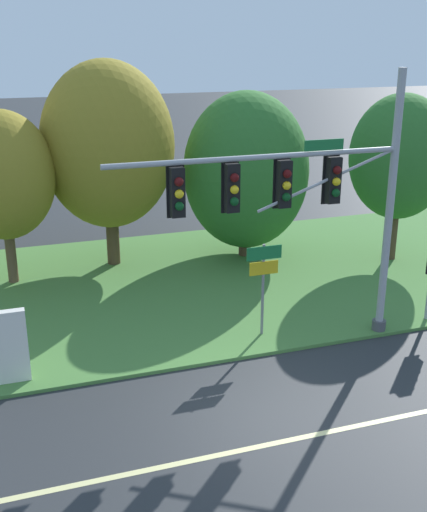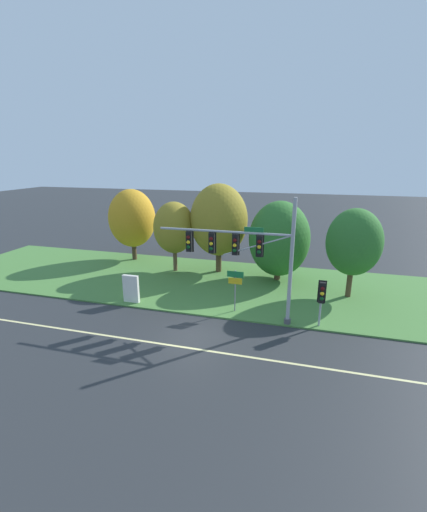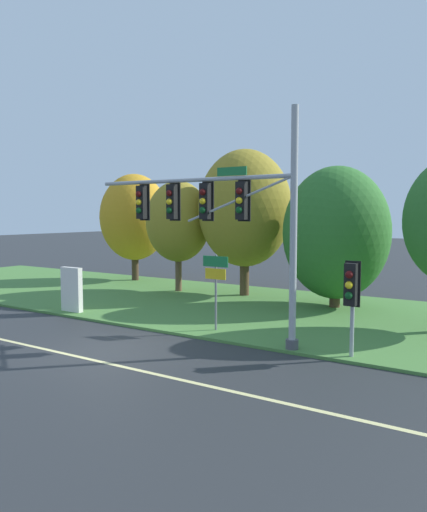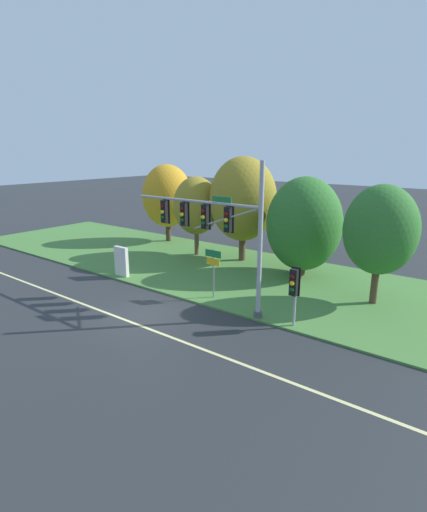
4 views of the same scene
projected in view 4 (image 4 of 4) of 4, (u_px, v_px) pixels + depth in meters
ground_plane at (144, 312)px, 20.18m from camera, size 160.00×160.00×0.00m
lane_stripe at (126, 320)px, 19.26m from camera, size 36.00×0.16×0.01m
grass_verge at (236, 273)px, 26.50m from camera, size 48.00×11.50×0.10m
traffic_signal_mast at (215, 224)px, 19.79m from camera, size 8.07×0.49×7.42m
pedestrian_signal_near_kerb at (294, 285)px, 17.81m from camera, size 0.46×0.55×2.83m
route_sign_post at (213, 265)px, 21.49m from camera, size 1.04×0.08×2.73m
tree_nearest_road at (167, 196)px, 34.51m from camera, size 4.32×4.32×6.67m
tree_left_of_mast at (196, 206)px, 29.97m from camera, size 3.48×3.48×5.95m
tree_behind_signpost at (243, 199)px, 28.22m from camera, size 4.77×4.77×7.45m
tree_mid_verge at (304, 224)px, 25.05m from camera, size 4.73×4.73×6.30m
tree_tall_centre at (380, 230)px, 20.16m from camera, size 3.68×3.68×6.25m
info_kiosk at (121, 261)px, 25.51m from camera, size 1.10×0.24×1.90m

